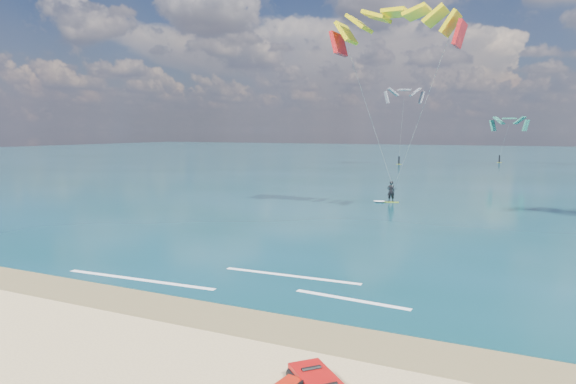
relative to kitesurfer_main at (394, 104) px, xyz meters
The scene contains 6 objects.
ground 14.85m from the kitesurfer_main, 93.50° to the left, with size 320.00×320.00×0.00m, color tan.
wet_sand_strip 25.73m from the kitesurfer_main, 91.79° to the right, with size 320.00×2.40×0.01m, color olive.
sea 76.95m from the kitesurfer_main, 90.57° to the left, with size 320.00×200.00×0.04m, color #0A3638.
kitesurfer_main is the anchor object (origin of this frame).
shoreline_foam 22.51m from the kitesurfer_main, 91.94° to the right, with size 14.22×3.64×0.01m.
distant_kites 48.40m from the kitesurfer_main, 82.97° to the left, with size 43.30×28.18×12.64m.
Camera 1 is at (10.10, -10.59, 6.02)m, focal length 32.00 mm.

